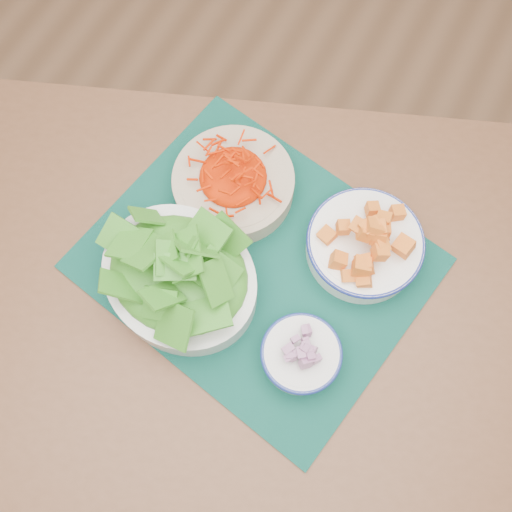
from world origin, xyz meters
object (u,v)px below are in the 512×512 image
Objects in this scene: carrot_bowl at (233,181)px; squash_bowl at (366,241)px; placemat at (256,263)px; onion_bowl at (301,354)px; lettuce_bowl at (179,274)px; table at (242,318)px.

squash_bowl is at bearing 0.00° from carrot_bowl.
placemat is 4.13× the size of onion_bowl.
carrot_bowl reaches higher than onion_bowl.
lettuce_bowl is (0.01, -0.18, 0.02)m from carrot_bowl.
placemat is at bearing -46.48° from carrot_bowl.
lettuce_bowl is at bearing -124.32° from placemat.
carrot_bowl is (-0.09, 0.09, 0.04)m from placemat.
squash_bowl reaches higher than table.
onion_bowl reaches higher than table.
squash_bowl is 1.76× the size of onion_bowl.
carrot_bowl is (-0.09, 0.16, 0.15)m from table.
table is at bearing -74.43° from placemat.
table is 10.74× the size of onion_bowl.
placemat is 0.16m from onion_bowl.
placemat is at bearing 58.84° from lettuce_bowl.
squash_bowl is (0.13, 0.16, 0.16)m from table.
placemat is 0.13m from lettuce_bowl.
lettuce_bowl is 2.42× the size of onion_bowl.
lettuce_bowl reaches higher than squash_bowl.
carrot_bowl is 1.03× the size of squash_bowl.
placemat is 0.17m from squash_bowl.
onion_bowl is (0.21, -0.19, -0.00)m from carrot_bowl.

